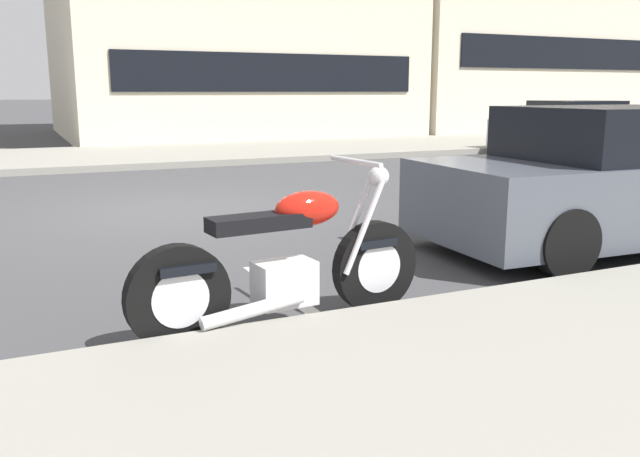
# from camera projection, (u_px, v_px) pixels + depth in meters

# --- Properties ---
(ground_plane) EXTENTS (260.00, 260.00, 0.00)m
(ground_plane) POSITION_uv_depth(u_px,v_px,m) (172.00, 211.00, 9.04)
(ground_plane) COLOR #3D3D3F
(sidewalk_far_curb) EXTENTS (120.00, 5.00, 0.14)m
(sidewalk_far_curb) POSITION_uv_depth(u_px,v_px,m) (505.00, 141.00, 20.58)
(sidewalk_far_curb) COLOR gray
(sidewalk_far_curb) RESTS_ON ground
(parking_stall_stripe) EXTENTS (0.12, 2.20, 0.01)m
(parking_stall_stripe) POSITION_uv_depth(u_px,v_px,m) (295.00, 300.00, 5.16)
(parking_stall_stripe) COLOR silver
(parking_stall_stripe) RESTS_ON ground
(parked_motorcycle) EXTENTS (2.16, 0.62, 1.13)m
(parked_motorcycle) POSITION_uv_depth(u_px,v_px,m) (287.00, 265.00, 4.49)
(parked_motorcycle) COLOR black
(parked_motorcycle) RESTS_ON ground
(parked_car_at_intersection) EXTENTS (4.17, 1.96, 1.44)m
(parked_car_at_intersection) POSITION_uv_depth(u_px,v_px,m) (615.00, 181.00, 6.91)
(parked_car_at_intersection) COLOR #4C515B
(parked_car_at_intersection) RESTS_ON ground
(car_opposite_curb) EXTENTS (4.10, 1.89, 1.35)m
(car_opposite_curb) POSITION_uv_depth(u_px,v_px,m) (572.00, 128.00, 17.44)
(car_opposite_curb) COLOR silver
(car_opposite_curb) RESTS_ON ground
(townhouse_behind_pole) EXTENTS (10.98, 11.55, 9.65)m
(townhouse_behind_pole) POSITION_uv_depth(u_px,v_px,m) (216.00, 0.00, 23.99)
(townhouse_behind_pole) COLOR beige
(townhouse_behind_pole) RESTS_ON ground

